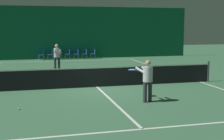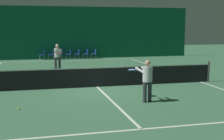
# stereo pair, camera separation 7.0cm
# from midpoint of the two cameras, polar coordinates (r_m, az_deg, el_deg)

# --- Properties ---
(ground_plane) EXTENTS (60.00, 60.00, 0.00)m
(ground_plane) POSITION_cam_midpoint_polar(r_m,az_deg,el_deg) (14.98, -2.61, -3.10)
(ground_plane) COLOR #386647
(backdrop_curtain) EXTENTS (23.00, 0.12, 4.63)m
(backdrop_curtain) POSITION_cam_midpoint_polar(r_m,az_deg,el_deg) (28.26, -8.18, 6.77)
(backdrop_curtain) COLOR #0F5138
(backdrop_curtain) RESTS_ON ground
(court_line_baseline_far) EXTENTS (11.00, 0.10, 0.00)m
(court_line_baseline_far) POSITION_cam_midpoint_polar(r_m,az_deg,el_deg) (26.63, -7.69, 1.71)
(court_line_baseline_far) COLOR silver
(court_line_baseline_far) RESTS_ON ground
(court_line_service_far) EXTENTS (8.25, 0.10, 0.00)m
(court_line_service_far) POSITION_cam_midpoint_polar(r_m,az_deg,el_deg) (21.21, -6.03, 0.15)
(court_line_service_far) COLOR silver
(court_line_service_far) RESTS_ON ground
(court_line_service_near) EXTENTS (8.25, 0.10, 0.00)m
(court_line_service_near) POSITION_cam_midpoint_polar(r_m,az_deg,el_deg) (8.99, 5.62, -10.71)
(court_line_service_near) COLOR silver
(court_line_service_near) RESTS_ON ground
(court_line_sideline_right) EXTENTS (0.10, 23.80, 0.00)m
(court_line_sideline_right) POSITION_cam_midpoint_polar(r_m,az_deg,el_deg) (16.93, 15.97, -2.11)
(court_line_sideline_right) COLOR silver
(court_line_sideline_right) RESTS_ON ground
(court_line_centre) EXTENTS (0.10, 12.80, 0.00)m
(court_line_centre) POSITION_cam_midpoint_polar(r_m,az_deg,el_deg) (14.98, -2.61, -3.09)
(court_line_centre) COLOR silver
(court_line_centre) RESTS_ON ground
(tennis_net) EXTENTS (12.00, 0.10, 1.07)m
(tennis_net) POSITION_cam_midpoint_polar(r_m,az_deg,el_deg) (14.89, -2.63, -1.17)
(tennis_net) COLOR black
(tennis_net) RESTS_ON ground
(player_near) EXTENTS (0.79, 1.36, 1.61)m
(player_near) POSITION_cam_midpoint_polar(r_m,az_deg,el_deg) (11.96, 6.53, -1.39)
(player_near) COLOR #2D2D38
(player_near) RESTS_ON ground
(player_far) EXTENTS (0.50, 1.39, 1.71)m
(player_far) POSITION_cam_midpoint_polar(r_m,az_deg,el_deg) (21.12, -9.84, 2.75)
(player_far) COLOR #2D2D38
(player_far) RESTS_ON ground
(courtside_chair_0) EXTENTS (0.44, 0.44, 0.84)m
(courtside_chair_0) POSITION_cam_midpoint_polar(r_m,az_deg,el_deg) (27.67, -12.46, 2.84)
(courtside_chair_0) COLOR #99999E
(courtside_chair_0) RESTS_ON ground
(courtside_chair_1) EXTENTS (0.44, 0.44, 0.84)m
(courtside_chair_1) POSITION_cam_midpoint_polar(r_m,az_deg,el_deg) (27.70, -10.90, 2.89)
(courtside_chair_1) COLOR #99999E
(courtside_chair_1) RESTS_ON ground
(courtside_chair_2) EXTENTS (0.44, 0.44, 0.84)m
(courtside_chair_2) POSITION_cam_midpoint_polar(r_m,az_deg,el_deg) (27.75, -9.34, 2.93)
(courtside_chair_2) COLOR #99999E
(courtside_chair_2) RESTS_ON ground
(courtside_chair_3) EXTENTS (0.44, 0.44, 0.84)m
(courtside_chair_3) POSITION_cam_midpoint_polar(r_m,az_deg,el_deg) (27.82, -7.79, 2.98)
(courtside_chair_3) COLOR #99999E
(courtside_chair_3) RESTS_ON ground
(courtside_chair_4) EXTENTS (0.44, 0.44, 0.84)m
(courtside_chair_4) POSITION_cam_midpoint_polar(r_m,az_deg,el_deg) (27.91, -6.24, 3.02)
(courtside_chair_4) COLOR #99999E
(courtside_chair_4) RESTS_ON ground
(courtside_chair_5) EXTENTS (0.44, 0.44, 0.84)m
(courtside_chair_5) POSITION_cam_midpoint_polar(r_m,az_deg,el_deg) (28.02, -4.71, 3.06)
(courtside_chair_5) COLOR #99999E
(courtside_chair_5) RESTS_ON ground
(courtside_chair_6) EXTENTS (0.44, 0.44, 0.84)m
(courtside_chair_6) POSITION_cam_midpoint_polar(r_m,az_deg,el_deg) (28.16, -3.19, 3.10)
(courtside_chair_6) COLOR #99999E
(courtside_chair_6) RESTS_ON ground
(tennis_ball) EXTENTS (0.07, 0.07, 0.07)m
(tennis_ball) POSITION_cam_midpoint_polar(r_m,az_deg,el_deg) (11.40, -16.53, -6.81)
(tennis_ball) COLOR #D1DB33
(tennis_ball) RESTS_ON ground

